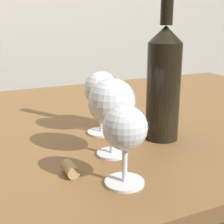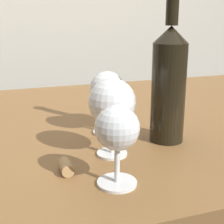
{
  "view_description": "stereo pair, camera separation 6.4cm",
  "coord_description": "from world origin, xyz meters",
  "views": [
    {
      "loc": [
        -0.3,
        -0.78,
        1.05
      ],
      "look_at": [
        -0.05,
        -0.22,
        0.86
      ],
      "focal_mm": 53.49,
      "sensor_mm": 36.0,
      "label": 1
    },
    {
      "loc": [
        -0.25,
        -0.8,
        1.05
      ],
      "look_at": [
        -0.05,
        -0.22,
        0.86
      ],
      "focal_mm": 53.49,
      "sensor_mm": 36.0,
      "label": 2
    }
  ],
  "objects": [
    {
      "name": "wine_bottle",
      "position": [
        0.1,
        -0.18,
        0.91
      ],
      "size": [
        0.07,
        0.07,
        0.34
      ],
      "color": "black",
      "rests_on": "dining_table"
    },
    {
      "name": "cork",
      "position": [
        -0.15,
        -0.27,
        0.79
      ],
      "size": [
        0.02,
        0.04,
        0.02
      ],
      "primitive_type": "cylinder",
      "rotation": [
        1.57,
        0.0,
        0.0
      ],
      "color": "tan",
      "rests_on": "dining_table"
    },
    {
      "name": "dining_table",
      "position": [
        0.0,
        0.0,
        0.69
      ],
      "size": [
        1.56,
        0.91,
        0.77
      ],
      "color": "brown",
      "rests_on": "ground_plane"
    },
    {
      "name": "wine_glass_port",
      "position": [
        -0.08,
        -0.34,
        0.87
      ],
      "size": [
        0.07,
        0.07,
        0.13
      ],
      "color": "white",
      "rests_on": "dining_table"
    },
    {
      "name": "wine_glass_pinot",
      "position": [
        -0.01,
        -0.1,
        0.88
      ],
      "size": [
        0.08,
        0.08,
        0.15
      ],
      "color": "white",
      "rests_on": "dining_table"
    },
    {
      "name": "wine_glass_amber",
      "position": [
        -0.05,
        -0.22,
        0.88
      ],
      "size": [
        0.09,
        0.09,
        0.15
      ],
      "color": "white",
      "rests_on": "dining_table"
    }
  ]
}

